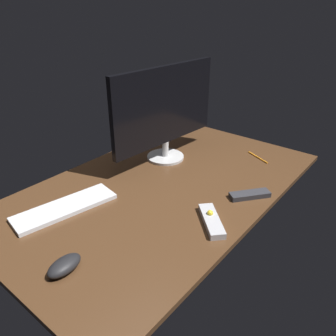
% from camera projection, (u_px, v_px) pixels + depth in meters
% --- Properties ---
extents(desk, '(1.40, 0.84, 0.02)m').
position_uv_depth(desk, '(163.00, 187.00, 1.42)').
color(desk, '#4C301C').
rests_on(desk, ground).
extents(monitor, '(0.62, 0.18, 0.44)m').
position_uv_depth(monitor, '(165.00, 110.00, 1.53)').
color(monitor, silver).
rests_on(monitor, desk).
extents(keyboard, '(0.39, 0.19, 0.02)m').
position_uv_depth(keyboard, '(65.00, 207.00, 1.25)').
color(keyboard, silver).
rests_on(keyboard, desk).
extents(computer_mouse, '(0.11, 0.07, 0.04)m').
position_uv_depth(computer_mouse, '(64.00, 265.00, 0.96)').
color(computer_mouse, black).
rests_on(computer_mouse, desk).
extents(media_remote, '(0.17, 0.17, 0.04)m').
position_uv_depth(media_remote, '(211.00, 220.00, 1.17)').
color(media_remote, '#B7B7BC').
rests_on(media_remote, desk).
extents(tv_remote, '(0.16, 0.14, 0.02)m').
position_uv_depth(tv_remote, '(250.00, 195.00, 1.32)').
color(tv_remote, '#2D2D33').
rests_on(tv_remote, desk).
extents(pen, '(0.07, 0.13, 0.01)m').
position_uv_depth(pen, '(258.00, 157.00, 1.64)').
color(pen, orange).
rests_on(pen, desk).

